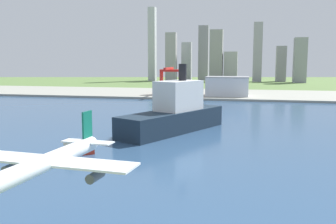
{
  "coord_description": "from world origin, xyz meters",
  "views": [
    {
      "loc": [
        18.22,
        1.58,
        44.88
      ],
      "look_at": [
        -15.49,
        158.72,
        22.75
      ],
      "focal_mm": 40.48,
      "sensor_mm": 36.0,
      "label": 1
    }
  ],
  "objects": [
    {
      "name": "port_crane_red",
      "position": [
        -77.38,
        460.87,
        27.21
      ],
      "size": [
        26.07,
        46.9,
        33.5
      ],
      "color": "red",
      "rests_on": "industrial_pier"
    },
    {
      "name": "tugboat_small",
      "position": [
        -62.04,
        162.35,
        2.62
      ],
      "size": [
        17.18,
        14.14,
        8.72
      ],
      "color": "#B22D1E",
      "rests_on": "water_bay"
    },
    {
      "name": "cargo_ship",
      "position": [
        -27.07,
        232.45,
        11.7
      ],
      "size": [
        56.11,
        84.22,
        42.31
      ],
      "color": "#192838",
      "rests_on": "water_bay"
    },
    {
      "name": "distant_skyline",
      "position": [
        -39.43,
        813.36,
        51.61
      ],
      "size": [
        325.23,
        73.51,
        156.89
      ],
      "color": "#B0B3BC",
      "rests_on": "ground"
    },
    {
      "name": "warehouse_main",
      "position": [
        -7.15,
        456.88,
        13.94
      ],
      "size": [
        50.54,
        30.6,
        22.84
      ],
      "color": "silver",
      "rests_on": "industrial_pier"
    },
    {
      "name": "water_bay",
      "position": [
        0.0,
        240.0,
        0.07
      ],
      "size": [
        840.0,
        360.0,
        0.15
      ],
      "primitive_type": "cube",
      "color": "#2D4C70",
      "rests_on": "ground"
    },
    {
      "name": "ground_plane",
      "position": [
        0.0,
        300.0,
        0.0
      ],
      "size": [
        2400.0,
        2400.0,
        0.0
      ],
      "primitive_type": "plane",
      "color": "#57743C"
    },
    {
      "name": "airplane_landing",
      "position": [
        -25.53,
        77.37,
        22.04
      ],
      "size": [
        39.87,
        42.95,
        13.02
      ],
      "color": "white"
    },
    {
      "name": "industrial_pier",
      "position": [
        0.0,
        490.0,
        1.25
      ],
      "size": [
        840.0,
        140.0,
        2.5
      ],
      "primitive_type": "cube",
      "color": "gray",
      "rests_on": "ground"
    }
  ]
}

